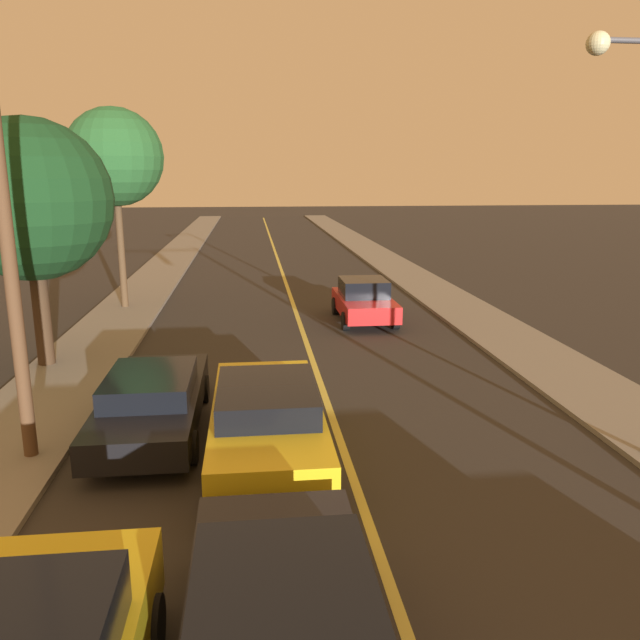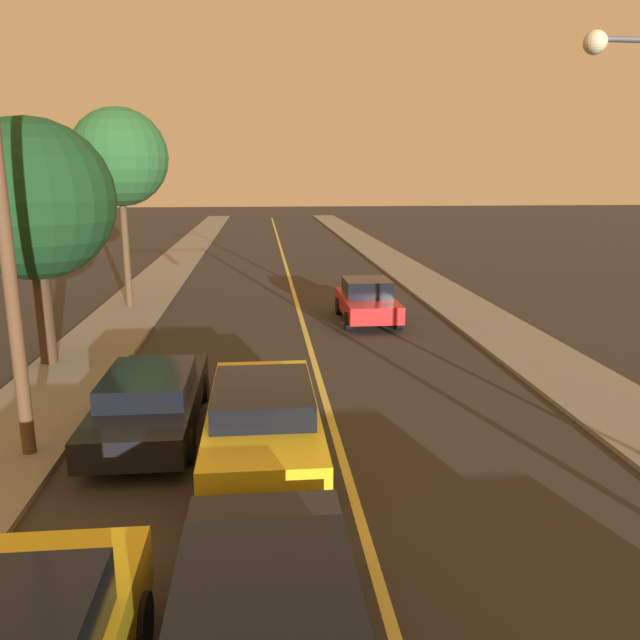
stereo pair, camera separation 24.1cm
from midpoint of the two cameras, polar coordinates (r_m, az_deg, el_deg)
The scene contains 9 objects.
road_surface at distance 37.24m, azimuth -3.08°, elevation 5.40°, with size 10.12×80.00×0.01m.
sidewalk_left at distance 37.51m, azimuth -12.80°, elevation 5.23°, with size 2.50×80.00×0.12m.
sidewalk_right at distance 38.01m, azimuth 6.51°, elevation 5.57°, with size 2.50×80.00×0.12m.
car_near_lane_second at distance 11.33m, azimuth -4.60°, elevation -9.02°, with size 2.05×5.19×1.48m.
car_outer_lane_second at distance 12.94m, azimuth -14.68°, elevation -6.99°, with size 1.97×5.07×1.28m.
car_far_oncoming at distance 21.86m, azimuth 4.65°, elevation 1.79°, with size 1.91×3.96×1.48m.
utility_pole_left at distance 11.69m, azimuth -26.58°, elevation 9.29°, with size 1.60×0.24×8.49m.
tree_left_near at distance 17.59m, azimuth -24.40°, elevation 9.93°, with size 4.09×4.09×6.34m.
tree_left_far at distance 24.51m, azimuth -17.59°, elevation 13.96°, with size 3.53×3.53×7.30m.
Camera 2 is at (-1.40, -0.87, 5.05)m, focal length 35.00 mm.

